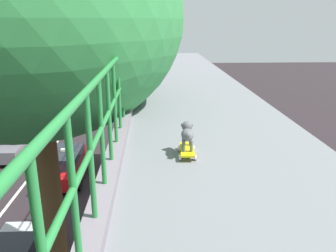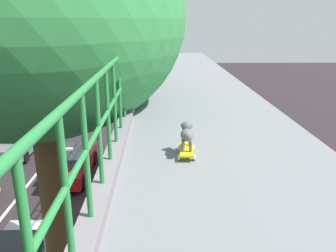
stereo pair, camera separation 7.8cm
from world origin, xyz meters
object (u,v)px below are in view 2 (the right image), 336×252
at_px(toy_skateboard, 187,150).
at_px(small_dog, 187,133).
at_px(car_grey_sixth, 18,142).
at_px(car_red_taxi_fifth, 72,163).
at_px(city_bus, 74,82).

relative_size(toy_skateboard, small_dog, 1.20).
bearing_deg(small_dog, car_grey_sixth, 120.05).
bearing_deg(car_grey_sixth, car_red_taxi_fifth, -38.73).
distance_m(car_red_taxi_fifth, toy_skateboard, 13.75).
distance_m(car_grey_sixth, small_dog, 18.00).
distance_m(car_red_taxi_fifth, car_grey_sixth, 4.94).
distance_m(car_red_taxi_fifth, city_bus, 18.16).
height_order(city_bus, toy_skateboard, toy_skateboard).
xyz_separation_m(car_grey_sixth, city_bus, (-0.10, 14.60, 1.01)).
relative_size(car_grey_sixth, toy_skateboard, 8.36).
xyz_separation_m(car_red_taxi_fifth, city_bus, (-3.96, 17.69, 1.00)).
distance_m(car_grey_sixth, city_bus, 14.64).
distance_m(city_bus, small_dog, 31.01).
bearing_deg(city_bus, small_dog, -73.57).
bearing_deg(small_dog, car_red_taxi_fifth, 111.91).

